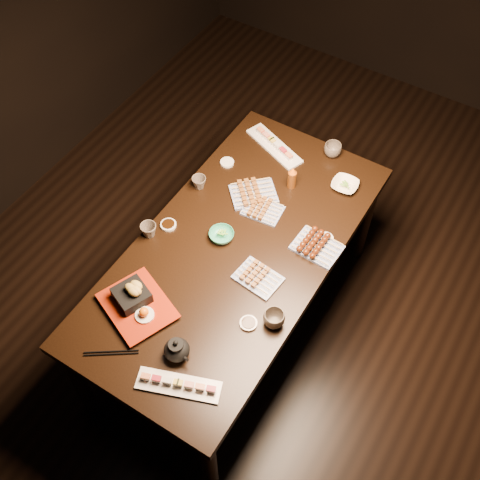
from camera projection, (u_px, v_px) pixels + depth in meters
name	position (u px, v px, depth m)	size (l,w,h in m)	color
ground	(274.00, 331.00, 3.52)	(5.00, 5.00, 0.00)	black
dining_table	(235.00, 289.00, 3.25)	(0.90, 1.80, 0.75)	black
sushi_platter_near	(178.00, 384.00, 2.51)	(0.36, 0.10, 0.04)	white
sushi_platter_far	(274.00, 144.00, 3.35)	(0.38, 0.11, 0.05)	white
yakitori_plate_center	(263.00, 208.00, 3.07)	(0.20, 0.14, 0.05)	#828EB6
yakitori_plate_right	(258.00, 276.00, 2.83)	(0.21, 0.15, 0.05)	#828EB6
yakitori_plate_left	(254.00, 191.00, 3.13)	(0.23, 0.17, 0.06)	#828EB6
tsukune_plate	(317.00, 245.00, 2.93)	(0.23, 0.17, 0.06)	#828EB6
edamame_bowl_green	(222.00, 235.00, 2.98)	(0.13, 0.13, 0.04)	#329B73
edamame_bowl_cream	(345.00, 185.00, 3.17)	(0.14, 0.14, 0.03)	#FFECD0
tempura_tray	(136.00, 301.00, 2.71)	(0.33, 0.26, 0.12)	black
teacup_near_left	(149.00, 230.00, 2.97)	(0.08, 0.08, 0.08)	brown
teacup_mid_right	(274.00, 319.00, 2.68)	(0.10, 0.10, 0.08)	brown
teacup_far_left	(199.00, 183.00, 3.16)	(0.08, 0.08, 0.07)	brown
teacup_far_right	(333.00, 150.00, 3.30)	(0.10, 0.10, 0.08)	brown
teapot	(177.00, 348.00, 2.57)	(0.13, 0.13, 0.11)	black
condiment_bottle	(292.00, 177.00, 3.14)	(0.05, 0.05, 0.14)	#612F0D
sauce_dish_west	(168.00, 225.00, 3.03)	(0.08, 0.08, 0.01)	white
sauce_dish_east	(326.00, 239.00, 2.98)	(0.08, 0.08, 0.01)	white
sauce_dish_se	(248.00, 323.00, 2.70)	(0.08, 0.08, 0.01)	white
sauce_dish_nw	(227.00, 162.00, 3.29)	(0.08, 0.08, 0.01)	white
chopsticks_near	(111.00, 353.00, 2.62)	(0.24, 0.02, 0.01)	black
chopsticks_se	(190.00, 393.00, 2.51)	(0.24, 0.02, 0.01)	black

